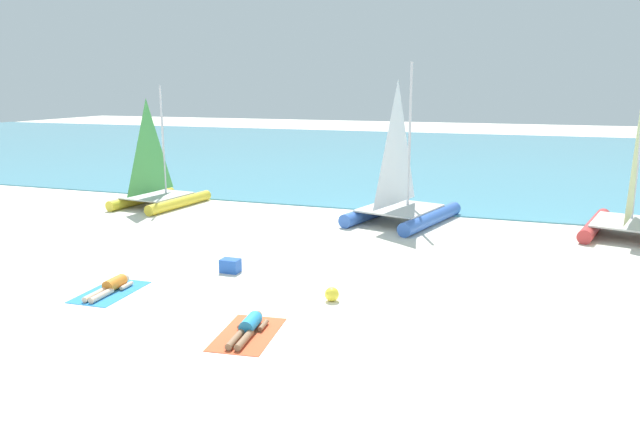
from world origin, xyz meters
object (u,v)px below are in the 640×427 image
object	(u,v)px
sailboat_yellow	(158,189)
sailboat_red	(631,213)
sunbather_left	(112,286)
cooler_box	(230,266)
sailboat_blue	(401,199)
towel_right	(248,334)
towel_left	(110,292)
beach_ball	(332,294)
sunbather_right	(248,327)

from	to	relation	value
sailboat_yellow	sailboat_red	world-z (taller)	sailboat_red
sailboat_red	sunbather_left	world-z (taller)	sailboat_red
sailboat_yellow	cooler_box	bearing A→B (deg)	-39.14
sailboat_blue	towel_right	xyz separation A→B (m)	(-0.80, -11.02, -0.84)
towel_right	cooler_box	bearing A→B (deg)	122.18
sailboat_red	towel_left	distance (m)	16.23
sailboat_red	beach_ball	world-z (taller)	sailboat_red
cooler_box	beach_ball	bearing A→B (deg)	-20.17
sailboat_red	cooler_box	bearing A→B (deg)	-130.50
sunbather_left	cooler_box	bearing A→B (deg)	46.82
sailboat_red	beach_ball	size ratio (longest dim) A/B	15.88
sailboat_red	towel_left	bearing A→B (deg)	-127.87
beach_ball	towel_right	bearing A→B (deg)	-112.96
sailboat_red	sunbather_left	distance (m)	16.19
sailboat_blue	towel_left	world-z (taller)	sailboat_blue
sailboat_blue	cooler_box	size ratio (longest dim) A/B	11.42
sailboat_red	cooler_box	world-z (taller)	sailboat_red
towel_left	sunbather_left	xyz separation A→B (m)	(-0.00, 0.07, 0.13)
towel_right	cooler_box	size ratio (longest dim) A/B	3.80
sunbather_right	beach_ball	xyz separation A→B (m)	(1.01, 2.31, 0.03)
sailboat_red	towel_right	world-z (taller)	sailboat_red
sailboat_blue	sunbather_right	world-z (taller)	sailboat_blue
sunbather_left	sunbather_right	size ratio (longest dim) A/B	1.00
towel_left	sunbather_right	bearing A→B (deg)	-14.66
towel_left	cooler_box	distance (m)	3.13
sailboat_red	sunbather_right	xyz separation A→B (m)	(-8.37, -11.30, -0.65)
sunbather_right	beach_ball	world-z (taller)	beach_ball
beach_ball	sailboat_blue	bearing A→B (deg)	91.35
towel_right	beach_ball	xyz separation A→B (m)	(1.01, 2.38, 0.16)
towel_left	beach_ball	world-z (taller)	beach_ball
sailboat_blue	sailboat_yellow	bearing A→B (deg)	-162.81
sunbather_left	beach_ball	distance (m)	5.38
towel_left	towel_right	bearing A→B (deg)	-15.46
sailboat_yellow	sailboat_red	distance (m)	17.61
sailboat_yellow	towel_left	bearing A→B (deg)	-56.07
sailboat_yellow	towel_left	size ratio (longest dim) A/B	2.58
sailboat_yellow	sailboat_red	xyz separation A→B (m)	(17.60, 0.75, 0.06)
sailboat_blue	beach_ball	size ratio (longest dim) A/B	17.18
towel_left	sunbather_left	world-z (taller)	sunbather_left
towel_left	beach_ball	size ratio (longest dim) A/B	5.72
sailboat_yellow	beach_ball	xyz separation A→B (m)	(10.24, -8.24, -0.56)
sailboat_yellow	towel_left	xyz separation A→B (m)	(4.99, -9.44, -0.72)
towel_right	cooler_box	xyz separation A→B (m)	(-2.25, 3.57, 0.17)
sailboat_red	sunbather_right	distance (m)	14.08
sunbather_left	sailboat_blue	bearing A→B (deg)	60.24
sailboat_yellow	sunbather_right	distance (m)	14.03
sailboat_blue	sunbather_right	size ratio (longest dim) A/B	3.64
beach_ball	sailboat_red	bearing A→B (deg)	50.72
towel_left	cooler_box	size ratio (longest dim) A/B	3.80
sailboat_yellow	towel_right	xyz separation A→B (m)	(9.24, -10.62, -0.72)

